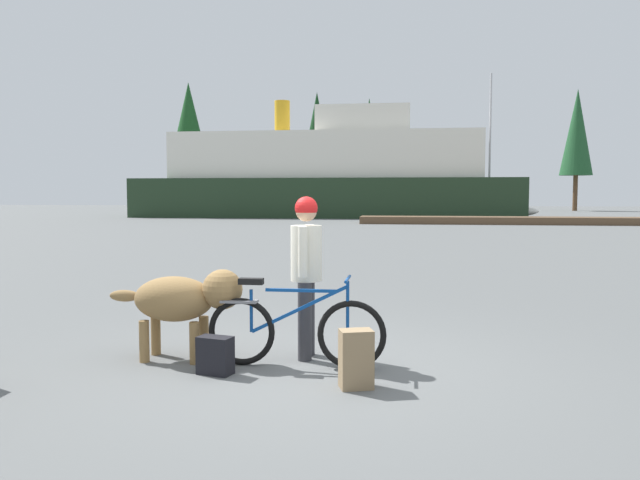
{
  "coord_description": "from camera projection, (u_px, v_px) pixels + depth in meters",
  "views": [
    {
      "loc": [
        0.94,
        -6.0,
        1.69
      ],
      "look_at": [
        -0.12,
        1.74,
        1.12
      ],
      "focal_mm": 35.79,
      "sensor_mm": 36.0,
      "label": 1
    }
  ],
  "objects": [
    {
      "name": "ferry_boat",
      "position": [
        328.0,
        177.0,
        45.71
      ],
      "size": [
        26.81,
        7.55,
        8.31
      ],
      "color": "#1E331E",
      "rests_on": "ground_plane"
    },
    {
      "name": "backpack",
      "position": [
        356.0,
        359.0,
        5.53
      ],
      "size": [
        0.33,
        0.28,
        0.51
      ],
      "primitive_type": "cube",
      "rotation": [
        0.0,
        0.0,
        0.31
      ],
      "color": "#8C7251",
      "rests_on": "ground_plane"
    },
    {
      "name": "pine_tree_center",
      "position": [
        369.0,
        143.0,
        64.4
      ],
      "size": [
        2.86,
        2.86,
        11.26
      ],
      "color": "#4C331E",
      "rests_on": "ground_plane"
    },
    {
      "name": "pine_tree_mid_back",
      "position": [
        317.0,
        136.0,
        68.48
      ],
      "size": [
        3.77,
        3.77,
        12.51
      ],
      "color": "#4C331E",
      "rests_on": "ground_plane"
    },
    {
      "name": "pine_tree_far_right",
      "position": [
        577.0,
        133.0,
        60.72
      ],
      "size": [
        3.05,
        3.05,
        11.59
      ],
      "color": "#4C331E",
      "rests_on": "ground_plane"
    },
    {
      "name": "person_cyclist",
      "position": [
        306.0,
        262.0,
        6.5
      ],
      "size": [
        0.32,
        0.53,
        1.66
      ],
      "color": "#333338",
      "rests_on": "ground_plane"
    },
    {
      "name": "bicycle",
      "position": [
        294.0,
        330.0,
        6.19
      ],
      "size": [
        1.76,
        0.44,
        0.89
      ],
      "color": "black",
      "rests_on": "ground_plane"
    },
    {
      "name": "sailboat_moored",
      "position": [
        489.0,
        210.0,
        43.78
      ],
      "size": [
        6.65,
        1.86,
        9.79
      ],
      "color": "silver",
      "rests_on": "ground_plane"
    },
    {
      "name": "ground_plane",
      "position": [
        308.0,
        368.0,
        6.19
      ],
      "size": [
        160.0,
        160.0,
        0.0
      ],
      "primitive_type": "plane",
      "color": "#595B5B"
    },
    {
      "name": "dog",
      "position": [
        184.0,
        299.0,
        6.45
      ],
      "size": [
        1.4,
        0.54,
        0.93
      ],
      "color": "olive",
      "rests_on": "ground_plane"
    },
    {
      "name": "handbag_pannier",
      "position": [
        215.0,
        355.0,
        5.96
      ],
      "size": [
        0.35,
        0.25,
        0.36
      ],
      "primitive_type": "cube",
      "rotation": [
        0.0,
        0.0,
        -0.25
      ],
      "color": "black",
      "rests_on": "ground_plane"
    },
    {
      "name": "pine_tree_far_left",
      "position": [
        189.0,
        129.0,
        63.59
      ],
      "size": [
        4.32,
        4.32,
        12.7
      ],
      "color": "#4C331E",
      "rests_on": "ground_plane"
    },
    {
      "name": "dock_pier",
      "position": [
        536.0,
        221.0,
        34.66
      ],
      "size": [
        19.05,
        2.06,
        0.4
      ],
      "primitive_type": "cube",
      "color": "brown",
      "rests_on": "ground_plane"
    }
  ]
}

